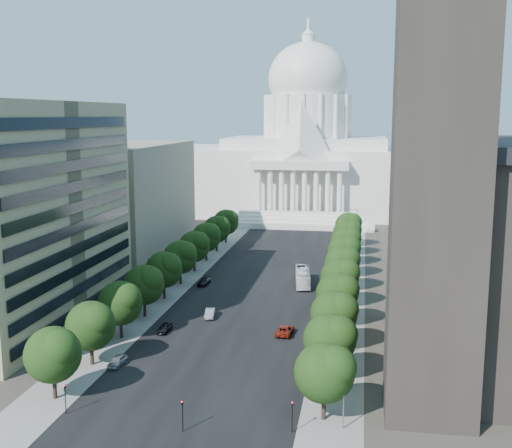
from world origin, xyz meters
The scene contains 40 objects.
road_asphalt centered at (0.00, 90.00, 0.00)m, with size 30.00×260.00×0.01m, color black.
sidewalk_left centered at (-19.00, 90.00, 0.00)m, with size 8.00×260.00×0.02m, color gray.
sidewalk_right centered at (19.00, 90.00, 0.00)m, with size 8.00×260.00×0.02m, color gray.
capitol centered at (0.00, 184.89, 20.01)m, with size 120.00×56.00×73.00m.
office_block_left_far centered at (-48.00, 100.00, 15.00)m, with size 38.00×52.00×30.00m, color gray.
tree_l_a centered at (-17.66, 11.81, 6.45)m, with size 7.79×7.60×9.97m.
tree_l_b centered at (-17.66, 23.81, 6.45)m, with size 7.79×7.60×9.97m.
tree_l_c centered at (-17.66, 35.81, 6.45)m, with size 7.79×7.60×9.97m.
tree_l_d centered at (-17.66, 47.81, 6.45)m, with size 7.79×7.60×9.97m.
tree_l_e centered at (-17.66, 59.81, 6.45)m, with size 7.79×7.60×9.97m.
tree_l_f centered at (-17.66, 71.81, 6.45)m, with size 7.79×7.60×9.97m.
tree_l_g centered at (-17.66, 83.81, 6.45)m, with size 7.79×7.60×9.97m.
tree_l_h centered at (-17.66, 95.81, 6.45)m, with size 7.79×7.60×9.97m.
tree_l_i centered at (-17.66, 107.81, 6.45)m, with size 7.79×7.60×9.97m.
tree_l_j centered at (-17.66, 119.81, 6.45)m, with size 7.79×7.60×9.97m.
tree_r_a centered at (18.34, 11.81, 6.45)m, with size 7.79×7.60×9.97m.
tree_r_b centered at (18.34, 23.81, 6.45)m, with size 7.79×7.60×9.97m.
tree_r_c centered at (18.34, 35.81, 6.45)m, with size 7.79×7.60×9.97m.
tree_r_d centered at (18.34, 47.81, 6.45)m, with size 7.79×7.60×9.97m.
tree_r_e centered at (18.34, 59.81, 6.45)m, with size 7.79×7.60×9.97m.
tree_r_f centered at (18.34, 71.81, 6.45)m, with size 7.79×7.60×9.97m.
tree_r_g centered at (18.34, 83.81, 6.45)m, with size 7.79×7.60×9.97m.
tree_r_h centered at (18.34, 95.81, 6.45)m, with size 7.79×7.60×9.97m.
tree_r_i centered at (18.34, 107.81, 6.45)m, with size 7.79×7.60×9.97m.
tree_r_j centered at (18.34, 119.81, 6.45)m, with size 7.79×7.60×9.97m.
traffic_signal_left centered at (-14.50, 7.99, 3.09)m, with size 0.18×0.49×4.30m.
traffic_signal_right centered at (14.50, 7.99, 3.09)m, with size 0.18×0.49×4.30m.
traffic_signal_median centered at (1.50, 5.99, 3.09)m, with size 0.18×0.49×4.30m.
streetlight_a centered at (19.90, 10.00, 5.82)m, with size 2.61×0.44×9.00m.
streetlight_b centered at (19.90, 35.00, 5.82)m, with size 2.61×0.44×9.00m.
streetlight_c centered at (19.90, 60.00, 5.82)m, with size 2.61×0.44×9.00m.
streetlight_d centered at (19.90, 85.00, 5.82)m, with size 2.61×0.44×9.00m.
streetlight_e centered at (19.90, 110.00, 5.82)m, with size 2.61×0.44×9.00m.
streetlight_f centered at (19.90, 135.00, 5.82)m, with size 2.61×0.44×9.00m.
car_dark_a centered at (-11.61, 40.01, 0.76)m, with size 1.79×4.45×1.52m, color black.
car_silver centered at (-5.69, 49.45, 0.81)m, with size 1.71×4.90×1.61m, color #A0A2A8.
car_red centered at (9.38, 42.30, 0.79)m, with size 2.62×5.68×1.58m, color maroon.
car_dark_b centered at (-12.55, 71.97, 0.74)m, with size 2.06×5.07×1.47m, color black.
car_parked centered at (-14.00, 24.14, 0.76)m, with size 1.79×4.44×1.51m, color #93969A.
city_bus centered at (9.25, 75.70, 1.80)m, with size 3.02×12.91×3.60m, color white.
Camera 1 is at (22.20, -63.38, 37.67)m, focal length 45.00 mm.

